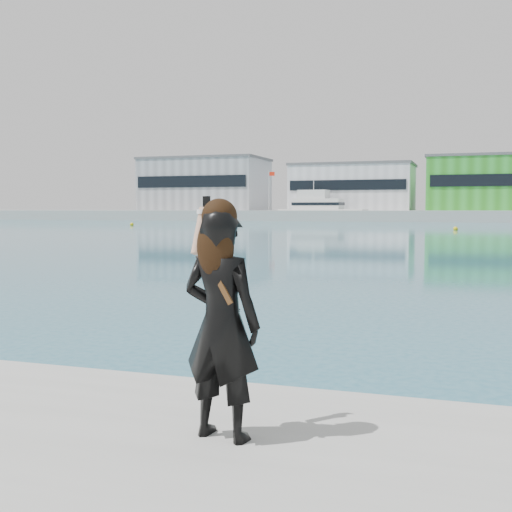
# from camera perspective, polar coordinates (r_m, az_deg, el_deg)

# --- Properties ---
(far_quay) EXTENTS (320.00, 40.00, 2.00)m
(far_quay) POSITION_cam_1_polar(r_m,az_deg,el_deg) (134.11, 18.07, 3.45)
(far_quay) COLOR #9E9E99
(far_quay) RESTS_ON ground
(warehouse_grey_left) EXTENTS (26.52, 16.36, 11.50)m
(warehouse_grey_left) POSITION_cam_1_polar(r_m,az_deg,el_deg) (143.61, -4.53, 6.38)
(warehouse_grey_left) COLOR gray
(warehouse_grey_left) RESTS_ON far_quay
(warehouse_white) EXTENTS (24.48, 15.35, 9.50)m
(warehouse_white) POSITION_cam_1_polar(r_m,az_deg,el_deg) (134.16, 8.63, 6.07)
(warehouse_white) COLOR silver
(warehouse_white) RESTS_ON far_quay
(warehouse_green) EXTENTS (30.60, 16.36, 10.50)m
(warehouse_green) POSITION_cam_1_polar(r_m,az_deg,el_deg) (132.35, 21.61, 6.06)
(warehouse_green) COLOR #2E9224
(warehouse_green) RESTS_ON far_quay
(flagpole_left) EXTENTS (1.28, 0.16, 8.00)m
(flagpole_left) POSITION_cam_1_polar(r_m,az_deg,el_deg) (131.11, 1.20, 6.06)
(flagpole_left) COLOR silver
(flagpole_left) RESTS_ON far_quay
(motor_yacht) EXTENTS (17.13, 6.30, 7.81)m
(motor_yacht) POSITION_cam_1_polar(r_m,az_deg,el_deg) (124.43, 5.73, 4.14)
(motor_yacht) COLOR silver
(motor_yacht) RESTS_ON ground
(buoy_far) EXTENTS (0.50, 0.50, 0.50)m
(buoy_far) POSITION_cam_1_polar(r_m,az_deg,el_deg) (90.26, -10.98, 2.68)
(buoy_far) COLOR #DCBC0B
(buoy_far) RESTS_ON ground
(buoy_extra) EXTENTS (0.50, 0.50, 0.50)m
(buoy_extra) POSITION_cam_1_polar(r_m,az_deg,el_deg) (72.27, 17.31, 2.20)
(buoy_extra) COLOR #DCBC0B
(buoy_extra) RESTS_ON ground
(woman) EXTENTS (0.59, 0.44, 1.57)m
(woman) POSITION_cam_1_polar(r_m,az_deg,el_deg) (4.13, -3.14, -5.43)
(woman) COLOR black
(woman) RESTS_ON near_quay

